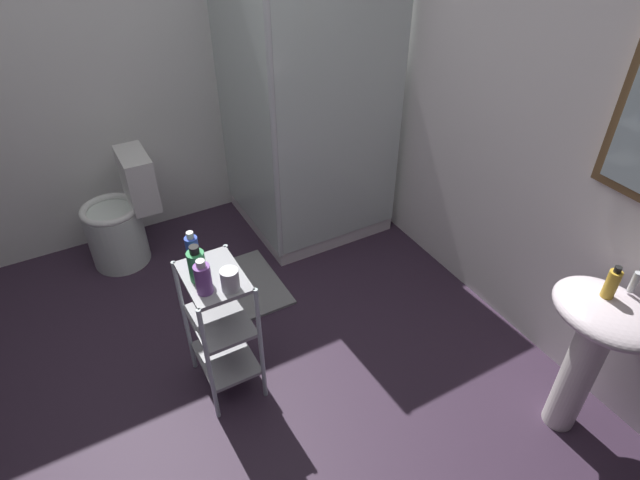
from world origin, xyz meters
TOP-DOWN VIEW (x-y plane):
  - ground_plane at (0.00, 0.00)m, footprint 4.20×4.20m
  - wall_back at (0.01, 1.85)m, footprint 4.20×0.14m
  - wall_left at (-1.85, 0.00)m, footprint 0.10×4.20m
  - shower_stall at (-1.23, 1.19)m, footprint 0.92×0.92m
  - pedestal_sink at (0.86, 1.52)m, footprint 0.46×0.37m
  - sink_faucet at (0.86, 1.64)m, footprint 0.03×0.03m
  - toilet at (-1.48, -0.03)m, footprint 0.37×0.49m
  - storage_cart at (-0.16, 0.18)m, footprint 0.38×0.28m
  - hand_soap_bottle at (0.84, 1.53)m, footprint 0.05×0.05m
  - shampoo_bottle_blue at (-0.26, 0.13)m, footprint 0.06×0.06m
  - body_wash_bottle_green at (-0.17, 0.12)m, footprint 0.08×0.08m
  - conditioner_bottle_purple at (-0.07, 0.11)m, footprint 0.07×0.07m
  - rinse_cup at (-0.03, 0.22)m, footprint 0.08×0.08m
  - bath_mat at (-0.81, 0.56)m, footprint 0.60×0.40m

SIDE VIEW (x-z plane):
  - ground_plane at x=0.00m, z-range -0.02..0.00m
  - bath_mat at x=-0.81m, z-range 0.00..0.02m
  - toilet at x=-1.48m, z-range -0.07..0.69m
  - storage_cart at x=-0.16m, z-range 0.07..0.81m
  - shower_stall at x=-1.23m, z-range -0.54..1.46m
  - pedestal_sink at x=0.86m, z-range 0.17..0.98m
  - rinse_cup at x=-0.03m, z-range 0.74..0.85m
  - conditioner_bottle_purple at x=-0.07m, z-range 0.73..0.90m
  - body_wash_bottle_green at x=-0.17m, z-range 0.73..0.91m
  - shampoo_bottle_blue at x=-0.26m, z-range 0.73..0.92m
  - sink_faucet at x=0.86m, z-range 0.81..0.91m
  - hand_soap_bottle at x=0.84m, z-range 0.80..0.96m
  - wall_left at x=-1.85m, z-range 0.00..2.50m
  - wall_back at x=0.01m, z-range 0.00..2.50m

